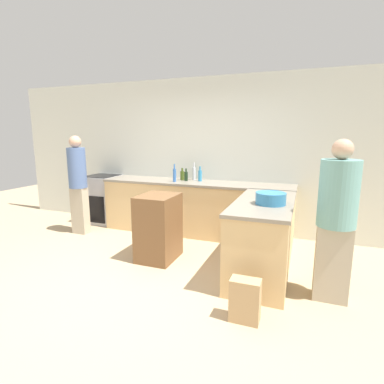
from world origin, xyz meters
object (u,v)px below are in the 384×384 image
paper_bag (245,300)px  wine_bottle_dark (186,176)px  water_bottle_blue (175,175)px  person_by_range (78,181)px  person_at_peninsula (336,217)px  vinegar_bottle_clear (194,173)px  dish_soap_bottle (200,175)px  mixing_bowl (271,198)px  olive_oil_bottle (182,175)px  range_oven (103,199)px  island_table (158,227)px

paper_bag → wine_bottle_dark: bearing=123.4°
water_bottle_blue → paper_bag: size_ratio=0.74×
person_by_range → person_at_peninsula: 4.06m
vinegar_bottle_clear → paper_bag: (1.40, -2.42, -0.84)m
water_bottle_blue → dish_soap_bottle: 0.45m
mixing_bowl → olive_oil_bottle: bearing=140.4°
vinegar_bottle_clear → olive_oil_bottle: bearing=-160.7°
wine_bottle_dark → person_by_range: bearing=-156.7°
range_oven → olive_oil_bottle: size_ratio=4.42×
island_table → vinegar_bottle_clear: size_ratio=2.91×
paper_bag → mixing_bowl: bearing=84.5°
range_oven → water_bottle_blue: 1.73m
mixing_bowl → vinegar_bottle_clear: vinegar_bottle_clear is taller
range_oven → wine_bottle_dark: bearing=0.4°
dish_soap_bottle → mixing_bowl: bearing=-45.5°
island_table → water_bottle_blue: (-0.23, 1.09, 0.59)m
mixing_bowl → vinegar_bottle_clear: (-1.50, 1.47, 0.06)m
paper_bag → dish_soap_bottle: bearing=118.4°
island_table → dish_soap_bottle: (0.15, 1.31, 0.57)m
water_bottle_blue → person_by_range: 1.67m
mixing_bowl → water_bottle_blue: size_ratio=1.14×
wine_bottle_dark → water_bottle_blue: bearing=-132.0°
island_table → mixing_bowl: mixing_bowl is taller
mixing_bowl → wine_bottle_dark: (-1.58, 1.31, 0.02)m
wine_bottle_dark → vinegar_bottle_clear: 0.18m
range_oven → wine_bottle_dark: size_ratio=4.32×
person_by_range → water_bottle_blue: bearing=20.2°
water_bottle_blue → olive_oil_bottle: 0.26m
range_oven → mixing_bowl: size_ratio=2.69×
wine_bottle_dark → olive_oil_bottle: bearing=141.6°
island_table → water_bottle_blue: water_bottle_blue is taller
island_table → dish_soap_bottle: dish_soap_bottle is taller
range_oven → vinegar_bottle_clear: bearing=5.1°
olive_oil_bottle → person_by_range: person_by_range is taller
mixing_bowl → person_at_peninsula: size_ratio=0.21×
olive_oil_bottle → paper_bag: bearing=-55.7°
range_oven → person_at_peninsula: size_ratio=0.56×
person_by_range → range_oven: bearing=94.6°
mixing_bowl → person_by_range: 3.35m
olive_oil_bottle → vinegar_bottle_clear: bearing=19.3°
range_oven → island_table: bearing=-33.7°
mixing_bowl → person_by_range: size_ratio=0.20×
olive_oil_bottle → water_bottle_blue: bearing=-99.3°
mixing_bowl → paper_bag: size_ratio=0.84×
mixing_bowl → person_at_peninsula: 0.73m
water_bottle_blue → paper_bag: bearing=-52.0°
island_table → paper_bag: (1.41, -1.01, -0.25)m
mixing_bowl → person_at_peninsula: person_at_peninsula is taller
dish_soap_bottle → person_by_range: person_by_range is taller
water_bottle_blue → dish_soap_bottle: water_bottle_blue is taller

